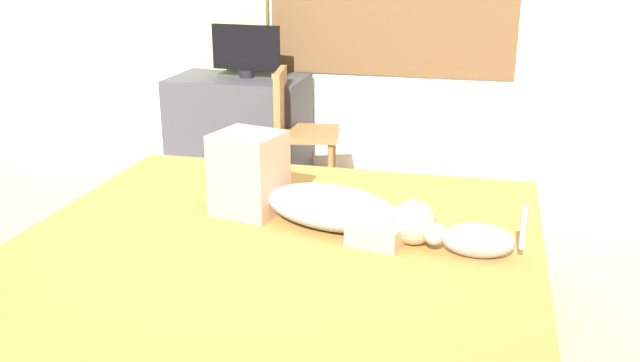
# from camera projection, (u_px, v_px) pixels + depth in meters

# --- Properties ---
(ground_plane) EXTENTS (16.00, 16.00, 0.00)m
(ground_plane) POSITION_uv_depth(u_px,v_px,m) (269.00, 356.00, 2.88)
(ground_plane) COLOR tan
(bed) EXTENTS (2.03, 1.77, 0.53)m
(bed) POSITION_uv_depth(u_px,v_px,m) (284.00, 293.00, 2.85)
(bed) COLOR #38383D
(bed) RESTS_ON ground
(person_lying) EXTENTS (0.94, 0.45, 0.34)m
(person_lying) POSITION_uv_depth(u_px,v_px,m) (310.00, 197.00, 2.81)
(person_lying) COLOR #8C939E
(person_lying) RESTS_ON bed
(cat) EXTENTS (0.36, 0.11, 0.21)m
(cat) POSITION_uv_depth(u_px,v_px,m) (473.00, 239.00, 2.52)
(cat) COLOR gray
(cat) RESTS_ON bed
(desk) EXTENTS (0.90, 0.56, 0.74)m
(desk) POSITION_uv_depth(u_px,v_px,m) (240.00, 130.00, 4.89)
(desk) COLOR #38383D
(desk) RESTS_ON ground
(tv_monitor) EXTENTS (0.48, 0.10, 0.35)m
(tv_monitor) POSITION_uv_depth(u_px,v_px,m) (246.00, 50.00, 4.70)
(tv_monitor) COLOR black
(tv_monitor) RESTS_ON desk
(cup) EXTENTS (0.08, 0.08, 0.08)m
(cup) POSITION_uv_depth(u_px,v_px,m) (277.00, 72.00, 4.72)
(cup) COLOR gold
(cup) RESTS_ON desk
(chair_by_desk) EXTENTS (0.44, 0.44, 0.86)m
(chair_by_desk) POSITION_uv_depth(u_px,v_px,m) (297.00, 126.00, 4.44)
(chair_by_desk) COLOR brown
(chair_by_desk) RESTS_ON ground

